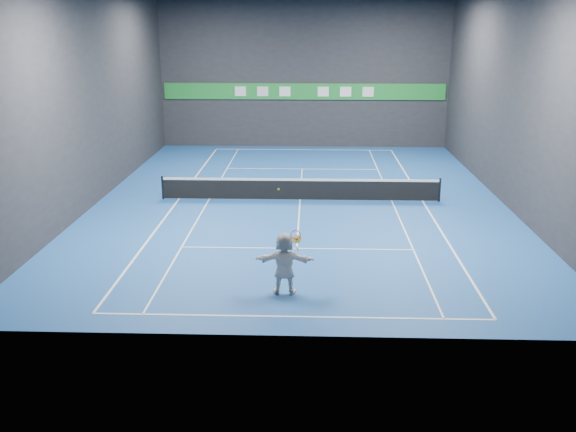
{
  "coord_description": "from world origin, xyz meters",
  "views": [
    {
      "loc": [
        0.46,
        -27.78,
        7.7
      ],
      "look_at": [
        -0.28,
        -7.39,
        1.5
      ],
      "focal_mm": 40.0,
      "sensor_mm": 36.0,
      "label": 1
    }
  ],
  "objects_px": {
    "tennis_ball": "(279,189)",
    "tennis_racket": "(296,237)",
    "player": "(284,263)",
    "tennis_net": "(300,189)"
  },
  "relations": [
    {
      "from": "tennis_ball",
      "to": "player",
      "type": "bearing_deg",
      "value": -49.72
    },
    {
      "from": "tennis_ball",
      "to": "tennis_racket",
      "type": "relative_size",
      "value": 0.1
    },
    {
      "from": "tennis_ball",
      "to": "tennis_net",
      "type": "distance_m",
      "value": 10.42
    },
    {
      "from": "player",
      "to": "tennis_ball",
      "type": "bearing_deg",
      "value": -48.93
    },
    {
      "from": "tennis_net",
      "to": "player",
      "type": "bearing_deg",
      "value": -91.54
    },
    {
      "from": "player",
      "to": "tennis_ball",
      "type": "relative_size",
      "value": 27.73
    },
    {
      "from": "player",
      "to": "tennis_net",
      "type": "xyz_separation_m",
      "value": [
        0.28,
        10.29,
        -0.4
      ]
    },
    {
      "from": "tennis_net",
      "to": "tennis_racket",
      "type": "relative_size",
      "value": 18.14
    },
    {
      "from": "tennis_ball",
      "to": "tennis_net",
      "type": "relative_size",
      "value": 0.01
    },
    {
      "from": "tennis_ball",
      "to": "tennis_racket",
      "type": "distance_m",
      "value": 1.48
    }
  ]
}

